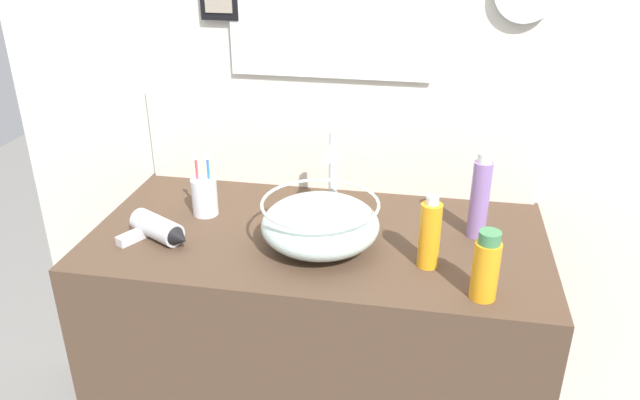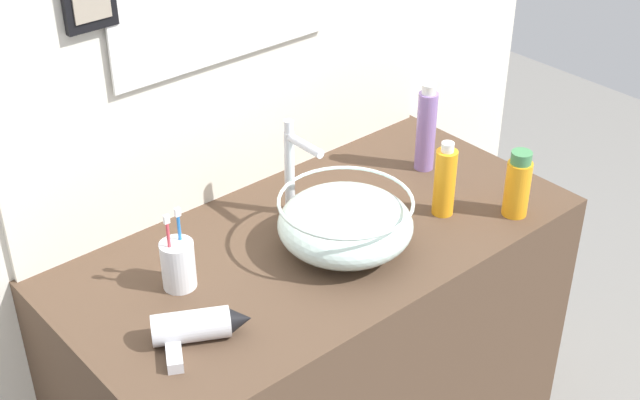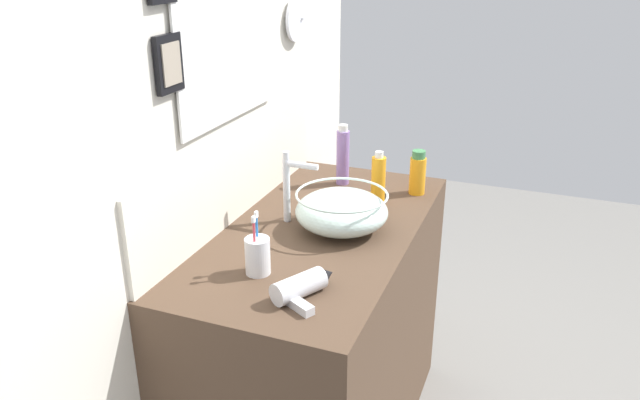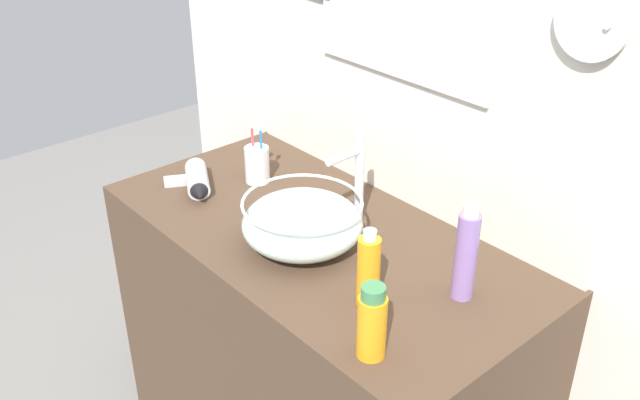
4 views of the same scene
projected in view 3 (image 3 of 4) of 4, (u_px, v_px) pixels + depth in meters
The scene contains 9 objects.
vanity_counter at pixel (319, 344), 2.23m from camera, with size 1.21×0.61×0.91m, color #4C3828.
back_panel at pixel (224, 116), 2.03m from camera, with size 2.11×0.10×2.52m.
glass_bowl_sink at pixel (342, 211), 2.02m from camera, with size 0.30×0.30×0.13m.
faucet at pixel (290, 182), 2.05m from camera, with size 0.02×0.12×0.25m.
hair_drier at pixel (304, 286), 1.66m from camera, with size 0.21×0.14×0.06m.
toothbrush_cup at pixel (258, 255), 1.76m from camera, with size 0.07×0.07×0.18m.
soap_dispenser at pixel (343, 156), 2.39m from camera, with size 0.05×0.05×0.24m.
shampoo_bottle at pixel (418, 173), 2.31m from camera, with size 0.06×0.06×0.17m.
lotion_bottle at pixel (378, 179), 2.23m from camera, with size 0.05×0.05×0.19m.
Camera 3 is at (-1.73, -0.67, 1.79)m, focal length 35.00 mm.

